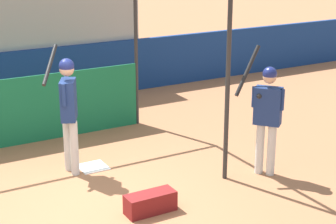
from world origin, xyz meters
TOP-DOWN VIEW (x-y plane):
  - ground_plane at (0.00, 0.00)m, footprint 60.00×60.00m
  - batting_cage at (0.25, 2.46)m, footprint 4.17×3.10m
  - home_plate at (0.67, 1.34)m, footprint 0.44×0.44m
  - player_batter at (0.31, 1.35)m, footprint 0.57×0.88m
  - player_waiting at (2.94, -0.21)m, footprint 0.70×0.60m
  - equipment_bag at (0.77, -0.47)m, footprint 0.70×0.28m

SIDE VIEW (x-z plane):
  - ground_plane at x=0.00m, z-range 0.00..0.00m
  - home_plate at x=0.67m, z-range 0.00..0.02m
  - equipment_bag at x=0.77m, z-range 0.00..0.28m
  - player_waiting at x=2.94m, z-range 0.04..2.05m
  - player_batter at x=0.31m, z-range 0.14..2.10m
  - batting_cage at x=0.25m, z-range -0.32..2.80m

